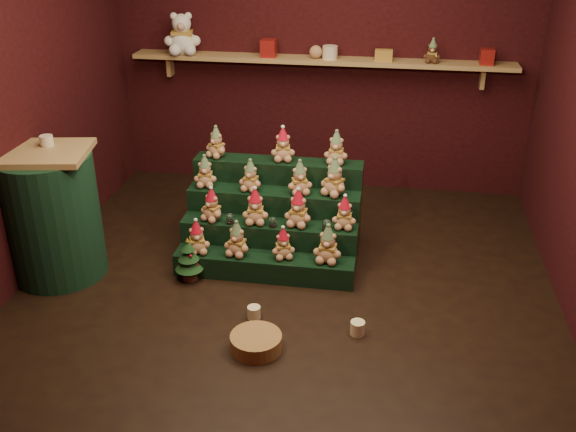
% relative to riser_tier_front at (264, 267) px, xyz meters
% --- Properties ---
extents(ground, '(4.00, 4.00, 0.00)m').
position_rel_riser_tier_front_xyz_m(ground, '(0.20, -0.07, -0.09)').
color(ground, black).
rests_on(ground, ground).
extents(back_wall, '(4.00, 0.10, 2.80)m').
position_rel_riser_tier_front_xyz_m(back_wall, '(0.20, 1.98, 1.31)').
color(back_wall, black).
rests_on(back_wall, ground).
extents(front_wall, '(4.00, 0.10, 2.80)m').
position_rel_riser_tier_front_xyz_m(front_wall, '(0.20, -2.12, 1.31)').
color(front_wall, black).
rests_on(front_wall, ground).
extents(left_wall, '(0.10, 4.00, 2.80)m').
position_rel_riser_tier_front_xyz_m(left_wall, '(-1.85, -0.07, 1.31)').
color(left_wall, black).
rests_on(left_wall, ground).
extents(back_shelf, '(3.60, 0.26, 0.24)m').
position_rel_riser_tier_front_xyz_m(back_shelf, '(0.20, 1.80, 1.20)').
color(back_shelf, '#A58552').
rests_on(back_shelf, ground).
extents(riser_tier_front, '(1.40, 0.22, 0.18)m').
position_rel_riser_tier_front_xyz_m(riser_tier_front, '(0.00, 0.00, 0.00)').
color(riser_tier_front, black).
rests_on(riser_tier_front, ground).
extents(riser_tier_midfront, '(1.40, 0.22, 0.36)m').
position_rel_riser_tier_front_xyz_m(riser_tier_midfront, '(0.00, 0.22, 0.09)').
color(riser_tier_midfront, black).
rests_on(riser_tier_midfront, ground).
extents(riser_tier_midback, '(1.40, 0.22, 0.54)m').
position_rel_riser_tier_front_xyz_m(riser_tier_midback, '(0.00, 0.44, 0.18)').
color(riser_tier_midback, black).
rests_on(riser_tier_midback, ground).
extents(riser_tier_back, '(1.40, 0.22, 0.72)m').
position_rel_riser_tier_front_xyz_m(riser_tier_back, '(0.00, 0.66, 0.27)').
color(riser_tier_back, black).
rests_on(riser_tier_back, ground).
extents(teddy_0, '(0.24, 0.23, 0.27)m').
position_rel_riser_tier_front_xyz_m(teddy_0, '(-0.52, -0.02, 0.23)').
color(teddy_0, tan).
rests_on(teddy_0, riser_tier_front).
extents(teddy_1, '(0.23, 0.22, 0.28)m').
position_rel_riser_tier_front_xyz_m(teddy_1, '(-0.21, -0.00, 0.23)').
color(teddy_1, tan).
rests_on(teddy_1, riser_tier_front).
extents(teddy_2, '(0.22, 0.21, 0.25)m').
position_rel_riser_tier_front_xyz_m(teddy_2, '(0.15, 0.01, 0.21)').
color(teddy_2, tan).
rests_on(teddy_2, riser_tier_front).
extents(teddy_3, '(0.23, 0.21, 0.30)m').
position_rel_riser_tier_front_xyz_m(teddy_3, '(0.49, 0.01, 0.24)').
color(teddy_3, tan).
rests_on(teddy_3, riser_tier_front).
extents(teddy_4, '(0.24, 0.23, 0.26)m').
position_rel_riser_tier_front_xyz_m(teddy_4, '(-0.45, 0.21, 0.40)').
color(teddy_4, tan).
rests_on(teddy_4, riser_tier_midfront).
extents(teddy_5, '(0.22, 0.20, 0.29)m').
position_rel_riser_tier_front_xyz_m(teddy_5, '(-0.10, 0.21, 0.41)').
color(teddy_5, tan).
rests_on(teddy_5, riser_tier_midfront).
extents(teddy_6, '(0.24, 0.22, 0.30)m').
position_rel_riser_tier_front_xyz_m(teddy_6, '(0.23, 0.22, 0.42)').
color(teddy_6, tan).
rests_on(teddy_6, riser_tier_midfront).
extents(teddy_7, '(0.19, 0.18, 0.26)m').
position_rel_riser_tier_front_xyz_m(teddy_7, '(0.59, 0.23, 0.40)').
color(teddy_7, tan).
rests_on(teddy_7, riser_tier_midfront).
extents(teddy_8, '(0.21, 0.19, 0.26)m').
position_rel_riser_tier_front_xyz_m(teddy_8, '(-0.57, 0.45, 0.58)').
color(teddy_8, tan).
rests_on(teddy_8, riser_tier_midback).
extents(teddy_9, '(0.21, 0.19, 0.26)m').
position_rel_riser_tier_front_xyz_m(teddy_9, '(-0.18, 0.43, 0.58)').
color(teddy_9, tan).
rests_on(teddy_9, riser_tier_midback).
extents(teddy_10, '(0.24, 0.23, 0.27)m').
position_rel_riser_tier_front_xyz_m(teddy_10, '(0.21, 0.43, 0.59)').
color(teddy_10, tan).
rests_on(teddy_10, riser_tier_midback).
extents(teddy_11, '(0.29, 0.28, 0.31)m').
position_rel_riser_tier_front_xyz_m(teddy_11, '(0.49, 0.45, 0.60)').
color(teddy_11, tan).
rests_on(teddy_11, riser_tier_midback).
extents(teddy_12, '(0.24, 0.23, 0.26)m').
position_rel_riser_tier_front_xyz_m(teddy_12, '(-0.52, 0.66, 0.76)').
color(teddy_12, tan).
rests_on(teddy_12, riser_tier_back).
extents(teddy_13, '(0.22, 0.20, 0.27)m').
position_rel_riser_tier_front_xyz_m(teddy_13, '(0.04, 0.67, 0.77)').
color(teddy_13, tan).
rests_on(teddy_13, riser_tier_back).
extents(teddy_14, '(0.20, 0.18, 0.27)m').
position_rel_riser_tier_front_xyz_m(teddy_14, '(0.47, 0.68, 0.76)').
color(teddy_14, tan).
rests_on(teddy_14, riser_tier_back).
extents(snow_globe_a, '(0.06, 0.06, 0.09)m').
position_rel_riser_tier_front_xyz_m(snow_globe_a, '(-0.30, 0.16, 0.31)').
color(snow_globe_a, black).
rests_on(snow_globe_a, riser_tier_midfront).
extents(snow_globe_b, '(0.06, 0.06, 0.08)m').
position_rel_riser_tier_front_xyz_m(snow_globe_b, '(0.04, 0.16, 0.31)').
color(snow_globe_b, black).
rests_on(snow_globe_b, riser_tier_midfront).
extents(snow_globe_c, '(0.07, 0.07, 0.10)m').
position_rel_riser_tier_front_xyz_m(snow_globe_c, '(0.46, 0.16, 0.32)').
color(snow_globe_c, black).
rests_on(snow_globe_c, riser_tier_midfront).
extents(side_table, '(0.75, 0.71, 1.02)m').
position_rel_riser_tier_front_xyz_m(side_table, '(-1.59, -0.19, 0.41)').
color(side_table, '#A58552').
rests_on(side_table, ground).
extents(table_ornament, '(0.10, 0.10, 0.08)m').
position_rel_riser_tier_front_xyz_m(table_ornament, '(-1.59, -0.09, 0.97)').
color(table_ornament, beige).
rests_on(table_ornament, side_table).
extents(mini_christmas_tree, '(0.22, 0.22, 0.37)m').
position_rel_riser_tier_front_xyz_m(mini_christmas_tree, '(-0.56, -0.13, 0.09)').
color(mini_christmas_tree, '#49261A').
rests_on(mini_christmas_tree, ground).
extents(mug_left, '(0.09, 0.09, 0.09)m').
position_rel_riser_tier_front_xyz_m(mug_left, '(0.04, -0.56, -0.04)').
color(mug_left, '#F0EAB1').
rests_on(mug_left, ground).
extents(mug_right, '(0.10, 0.10, 0.10)m').
position_rel_riser_tier_front_xyz_m(mug_right, '(0.77, -0.63, -0.04)').
color(mug_right, '#F0EAB1').
rests_on(mug_right, ground).
extents(wicker_basket, '(0.44, 0.44, 0.11)m').
position_rel_riser_tier_front_xyz_m(wicker_basket, '(0.12, -0.89, -0.04)').
color(wicker_basket, '#A68043').
rests_on(wicker_basket, ground).
extents(white_bear, '(0.41, 0.38, 0.49)m').
position_rel_riser_tier_front_xyz_m(white_bear, '(-1.12, 1.77, 1.47)').
color(white_bear, white).
rests_on(white_bear, back_shelf).
extents(brown_bear, '(0.16, 0.15, 0.21)m').
position_rel_riser_tier_front_xyz_m(brown_bear, '(1.22, 1.77, 1.34)').
color(brown_bear, '#452A17').
rests_on(brown_bear, back_shelf).
extents(gift_tin_red_a, '(0.14, 0.14, 0.16)m').
position_rel_riser_tier_front_xyz_m(gift_tin_red_a, '(-0.29, 1.78, 1.31)').
color(gift_tin_red_a, maroon).
rests_on(gift_tin_red_a, back_shelf).
extents(gift_tin_cream, '(0.14, 0.14, 0.12)m').
position_rel_riser_tier_front_xyz_m(gift_tin_cream, '(0.29, 1.78, 1.29)').
color(gift_tin_cream, beige).
rests_on(gift_tin_cream, back_shelf).
extents(gift_tin_red_b, '(0.12, 0.12, 0.14)m').
position_rel_riser_tier_front_xyz_m(gift_tin_red_b, '(1.70, 1.78, 1.30)').
color(gift_tin_red_b, maroon).
rests_on(gift_tin_red_b, back_shelf).
extents(shelf_plush_ball, '(0.12, 0.12, 0.12)m').
position_rel_riser_tier_front_xyz_m(shelf_plush_ball, '(0.16, 1.78, 1.29)').
color(shelf_plush_ball, tan).
rests_on(shelf_plush_ball, back_shelf).
extents(scarf_gift_box, '(0.16, 0.10, 0.10)m').
position_rel_riser_tier_front_xyz_m(scarf_gift_box, '(0.79, 1.78, 1.28)').
color(scarf_gift_box, orange).
rests_on(scarf_gift_box, back_shelf).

